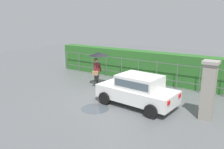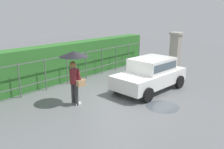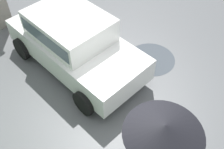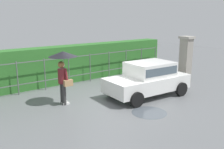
# 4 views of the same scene
# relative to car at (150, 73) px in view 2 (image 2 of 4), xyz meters

# --- Properties ---
(ground_plane) EXTENTS (40.00, 40.00, 0.00)m
(ground_plane) POSITION_rel_car_xyz_m (-1.88, 0.56, -0.80)
(ground_plane) COLOR slate
(car) EXTENTS (3.84, 2.09, 1.48)m
(car) POSITION_rel_car_xyz_m (0.00, 0.00, 0.00)
(car) COLOR white
(car) RESTS_ON ground
(pedestrian) EXTENTS (1.12, 1.12, 2.09)m
(pedestrian) POSITION_rel_car_xyz_m (-3.35, 1.32, 0.81)
(pedestrian) COLOR #333333
(pedestrian) RESTS_ON ground
(gate_pillar) EXTENTS (0.60, 0.60, 2.42)m
(gate_pillar) POSITION_rel_car_xyz_m (3.00, 0.28, 0.44)
(gate_pillar) COLOR gray
(gate_pillar) RESTS_ON ground
(fence_section) EXTENTS (12.64, 0.05, 1.50)m
(fence_section) POSITION_rel_car_xyz_m (-1.89, 3.60, 0.02)
(fence_section) COLOR #59605B
(fence_section) RESTS_ON ground
(hedge_row) EXTENTS (13.59, 0.90, 1.90)m
(hedge_row) POSITION_rel_car_xyz_m (-1.89, 4.35, 0.15)
(hedge_row) COLOR #2D6B28
(hedge_row) RESTS_ON ground
(puddle_near) EXTENTS (1.28, 1.28, 0.00)m
(puddle_near) POSITION_rel_car_xyz_m (-1.40, -1.43, -0.80)
(puddle_near) COLOR #4C545B
(puddle_near) RESTS_ON ground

